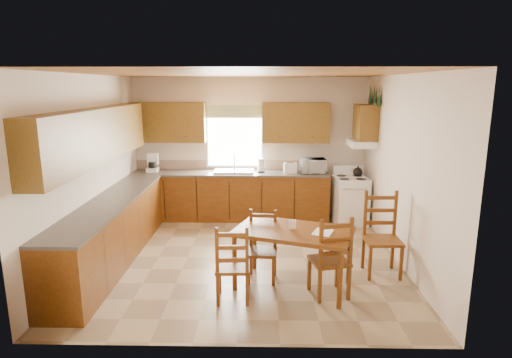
{
  "coord_description": "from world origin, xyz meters",
  "views": [
    {
      "loc": [
        0.27,
        -6.04,
        2.54
      ],
      "look_at": [
        0.15,
        0.3,
        1.15
      ],
      "focal_mm": 30.0,
      "sensor_mm": 36.0,
      "label": 1
    }
  ],
  "objects_px": {
    "microwave": "(313,166)",
    "chair_near_left": "(233,262)",
    "chair_near_right": "(329,256)",
    "stove": "(350,201)",
    "chair_far_right": "(383,235)",
    "dining_table": "(293,258)",
    "chair_far_left": "(262,247)"
  },
  "relations": [
    {
      "from": "stove",
      "to": "microwave",
      "type": "bearing_deg",
      "value": 155.26
    },
    {
      "from": "dining_table",
      "to": "chair_near_right",
      "type": "xyz_separation_m",
      "value": [
        0.43,
        -0.21,
        0.13
      ]
    },
    {
      "from": "chair_near_left",
      "to": "chair_far_left",
      "type": "bearing_deg",
      "value": -124.85
    },
    {
      "from": "stove",
      "to": "chair_far_right",
      "type": "bearing_deg",
      "value": -95.21
    },
    {
      "from": "chair_far_right",
      "to": "chair_far_left",
      "type": "bearing_deg",
      "value": -173.18
    },
    {
      "from": "stove",
      "to": "chair_far_right",
      "type": "relative_size",
      "value": 0.77
    },
    {
      "from": "chair_near_left",
      "to": "chair_near_right",
      "type": "relative_size",
      "value": 0.93
    },
    {
      "from": "microwave",
      "to": "chair_far_right",
      "type": "bearing_deg",
      "value": -78.76
    },
    {
      "from": "microwave",
      "to": "chair_far_right",
      "type": "xyz_separation_m",
      "value": [
        0.69,
        -2.46,
        -0.49
      ]
    },
    {
      "from": "microwave",
      "to": "chair_near_right",
      "type": "height_order",
      "value": "microwave"
    },
    {
      "from": "dining_table",
      "to": "chair_far_left",
      "type": "relative_size",
      "value": 1.57
    },
    {
      "from": "stove",
      "to": "dining_table",
      "type": "distance_m",
      "value": 2.9
    },
    {
      "from": "chair_near_left",
      "to": "chair_near_right",
      "type": "height_order",
      "value": "chair_near_right"
    },
    {
      "from": "chair_far_right",
      "to": "stove",
      "type": "bearing_deg",
      "value": 89.7
    },
    {
      "from": "microwave",
      "to": "chair_near_left",
      "type": "relative_size",
      "value": 0.47
    },
    {
      "from": "chair_far_left",
      "to": "chair_near_right",
      "type": "bearing_deg",
      "value": -21.42
    },
    {
      "from": "chair_near_left",
      "to": "chair_far_right",
      "type": "xyz_separation_m",
      "value": [
        1.98,
        0.75,
        0.08
      ]
    },
    {
      "from": "stove",
      "to": "dining_table",
      "type": "xyz_separation_m",
      "value": [
        -1.24,
        -2.62,
        -0.05
      ]
    },
    {
      "from": "microwave",
      "to": "chair_near_left",
      "type": "height_order",
      "value": "microwave"
    },
    {
      "from": "stove",
      "to": "chair_far_right",
      "type": "height_order",
      "value": "chair_far_right"
    },
    {
      "from": "chair_near_right",
      "to": "chair_far_right",
      "type": "relative_size",
      "value": 0.92
    },
    {
      "from": "stove",
      "to": "chair_far_left",
      "type": "xyz_separation_m",
      "value": [
        -1.63,
        -2.43,
        0.03
      ]
    },
    {
      "from": "chair_far_left",
      "to": "dining_table",
      "type": "bearing_deg",
      "value": -20.86
    },
    {
      "from": "chair_near_right",
      "to": "stove",
      "type": "bearing_deg",
      "value": -120.04
    },
    {
      "from": "microwave",
      "to": "dining_table",
      "type": "relative_size",
      "value": 0.31
    },
    {
      "from": "chair_near_left",
      "to": "chair_near_right",
      "type": "xyz_separation_m",
      "value": [
        1.17,
        0.14,
        0.04
      ]
    },
    {
      "from": "chair_near_left",
      "to": "chair_near_right",
      "type": "bearing_deg",
      "value": -175.47
    },
    {
      "from": "chair_near_right",
      "to": "chair_far_left",
      "type": "height_order",
      "value": "chair_near_right"
    },
    {
      "from": "chair_near_left",
      "to": "microwave",
      "type": "bearing_deg",
      "value": -114.09
    },
    {
      "from": "chair_far_left",
      "to": "chair_far_right",
      "type": "bearing_deg",
      "value": 11.93
    },
    {
      "from": "microwave",
      "to": "chair_near_left",
      "type": "xyz_separation_m",
      "value": [
        -1.29,
        -3.21,
        -0.57
      ]
    },
    {
      "from": "dining_table",
      "to": "chair_far_right",
      "type": "bearing_deg",
      "value": 37.28
    }
  ]
}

